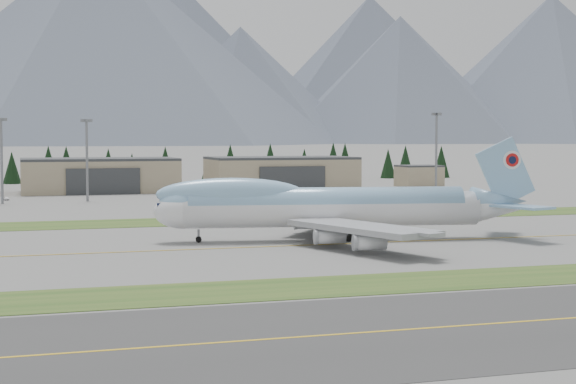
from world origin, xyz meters
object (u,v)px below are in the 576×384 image
object	(u,v)px
hangar_center	(100,175)
service_vehicle_b	(238,195)
boeing_747_freighter	(328,206)
service_vehicle_c	(324,193)
service_vehicle_a	(6,200)
hangar_right	(281,173)

from	to	relation	value
hangar_center	service_vehicle_b	bearing A→B (deg)	-33.75
boeing_747_freighter	service_vehicle_c	bearing A→B (deg)	80.15
service_vehicle_b	hangar_center	bearing A→B (deg)	89.70
service_vehicle_c	boeing_747_freighter	bearing A→B (deg)	-97.75
service_vehicle_a	service_vehicle_c	xyz separation A→B (m)	(93.68, 2.35, 0.00)
service_vehicle_a	hangar_right	bearing A→B (deg)	10.08
boeing_747_freighter	hangar_center	distance (m)	146.47
boeing_747_freighter	service_vehicle_a	distance (m)	126.41
boeing_747_freighter	hangar_center	world-z (taller)	boeing_747_freighter
service_vehicle_b	service_vehicle_c	bearing A→B (deg)	-59.61
hangar_center	service_vehicle_c	xyz separation A→B (m)	(65.85, -27.42, -5.39)
hangar_center	service_vehicle_b	xyz separation A→B (m)	(38.88, -25.98, -5.39)
hangar_right	service_vehicle_b	distance (m)	33.91
boeing_747_freighter	service_vehicle_c	distance (m)	123.69
service_vehicle_a	service_vehicle_c	world-z (taller)	service_vehicle_c
service_vehicle_a	boeing_747_freighter	bearing A→B (deg)	-73.64
service_vehicle_b	service_vehicle_c	size ratio (longest dim) A/B	0.82
service_vehicle_b	service_vehicle_c	world-z (taller)	service_vehicle_c
hangar_center	service_vehicle_a	bearing A→B (deg)	-133.06
boeing_747_freighter	hangar_center	bearing A→B (deg)	109.23
boeing_747_freighter	service_vehicle_a	world-z (taller)	boeing_747_freighter
hangar_right	hangar_center	bearing A→B (deg)	180.00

